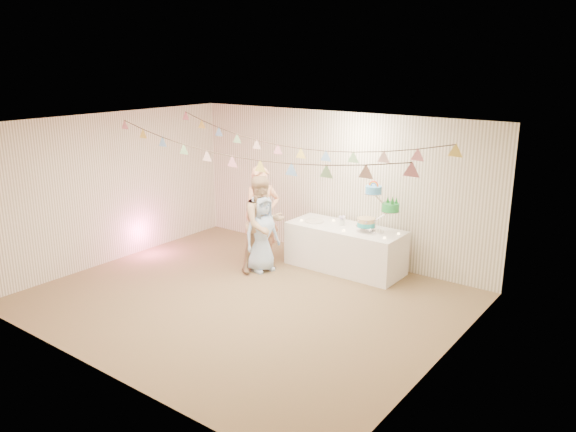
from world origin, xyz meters
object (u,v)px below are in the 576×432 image
Objects in this scene: person_adult_a at (262,215)px; person_adult_b at (263,224)px; cake_stand at (377,208)px; person_child at (261,233)px; table at (345,248)px.

person_adult_a is 1.05× the size of person_adult_b.
person_adult_a is at bearing -162.38° from cake_stand.
cake_stand reaches higher than person_child.
cake_stand is 1.95m from person_child.
person_child reaches higher than table.
person_adult_a is (-1.35, -0.55, 0.48)m from table.
person_child is at bearing -140.41° from table.
person_adult_a reaches higher than cake_stand.
person_adult_b is at bearing -150.01° from cake_stand.
table is 1.45m from person_adult_b.
person_adult_a reaches higher than person_child.
cake_stand is 2.02m from person_adult_a.
person_adult_a is 0.44m from person_adult_b.
person_child is at bearing -106.16° from person_adult_a.
person_adult_a reaches higher than person_adult_b.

